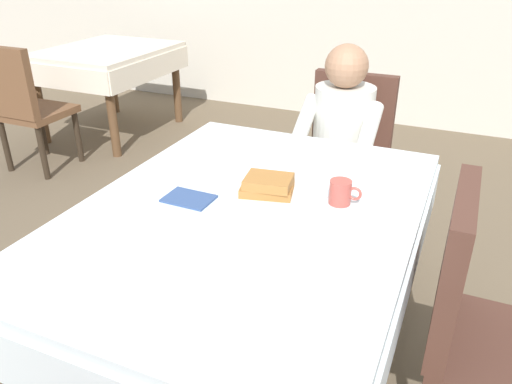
{
  "coord_description": "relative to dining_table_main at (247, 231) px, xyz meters",
  "views": [
    {
      "loc": [
        0.63,
        -1.36,
        1.56
      ],
      "look_at": [
        0.02,
        0.03,
        0.79
      ],
      "focal_mm": 35.27,
      "sensor_mm": 36.0,
      "label": 1
    }
  ],
  "objects": [
    {
      "name": "background_chair_empty",
      "position": [
        -2.27,
        1.14,
        -0.12
      ],
      "size": [
        0.44,
        0.45,
        0.93
      ],
      "color": "brown",
      "rests_on": "ground"
    },
    {
      "name": "ground_plane",
      "position": [
        0.0,
        0.0,
        -0.65
      ],
      "size": [
        14.0,
        14.0,
        0.0
      ],
      "primitive_type": "plane",
      "color": "brown"
    },
    {
      "name": "fork_left_of_plate",
      "position": [
        -0.15,
        0.09,
        0.09
      ],
      "size": [
        0.02,
        0.18,
        0.0
      ],
      "primitive_type": "cube",
      "rotation": [
        0.0,
        0.0,
        1.63
      ],
      "color": "silver",
      "rests_on": "dining_table_main"
    },
    {
      "name": "dining_table_main",
      "position": [
        0.0,
        0.0,
        0.0
      ],
      "size": [
        1.12,
        1.52,
        0.74
      ],
      "color": "silver",
      "rests_on": "ground"
    },
    {
      "name": "spoon_near_edge",
      "position": [
        0.01,
        -0.18,
        0.09
      ],
      "size": [
        0.15,
        0.01,
        0.0
      ],
      "primitive_type": "cube",
      "rotation": [
        0.0,
        0.0,
        0.0
      ],
      "color": "silver",
      "rests_on": "dining_table_main"
    },
    {
      "name": "cup_coffee",
      "position": [
        0.28,
        0.16,
        0.13
      ],
      "size": [
        0.11,
        0.08,
        0.08
      ],
      "color": "#B24C42",
      "rests_on": "dining_table_main"
    },
    {
      "name": "syrup_pitcher",
      "position": [
        -0.18,
        0.26,
        0.13
      ],
      "size": [
        0.08,
        0.08,
        0.07
      ],
      "color": "silver",
      "rests_on": "dining_table_main"
    },
    {
      "name": "napkin_folded",
      "position": [
        -0.21,
        -0.03,
        0.09
      ],
      "size": [
        0.17,
        0.12,
        0.01
      ],
      "primitive_type": "cube",
      "rotation": [
        0.0,
        0.0,
        -0.02
      ],
      "color": "#334C7F",
      "rests_on": "dining_table_main"
    },
    {
      "name": "diner_person",
      "position": [
        0.05,
        1.01,
        0.02
      ],
      "size": [
        0.4,
        0.43,
        1.12
      ],
      "rotation": [
        0.0,
        0.0,
        3.14
      ],
      "color": "silver",
      "rests_on": "ground"
    },
    {
      "name": "background_table_far",
      "position": [
        -2.27,
        2.09,
        -0.03
      ],
      "size": [
        0.92,
        1.12,
        0.74
      ],
      "color": "silver",
      "rests_on": "ground"
    },
    {
      "name": "breakfast_stack",
      "position": [
        0.03,
        0.1,
        0.14
      ],
      "size": [
        0.21,
        0.17,
        0.06
      ],
      "color": "#A36B33",
      "rests_on": "plate_breakfast"
    },
    {
      "name": "knife_right_of_plate",
      "position": [
        0.23,
        0.09,
        0.09
      ],
      "size": [
        0.02,
        0.2,
        0.0
      ],
      "primitive_type": "cube",
      "rotation": [
        0.0,
        0.0,
        1.62
      ],
      "color": "silver",
      "rests_on": "dining_table_main"
    },
    {
      "name": "chair_diner",
      "position": [
        0.05,
        1.17,
        -0.12
      ],
      "size": [
        0.44,
        0.45,
        0.93
      ],
      "rotation": [
        0.0,
        0.0,
        3.14
      ],
      "color": "#4C2D23",
      "rests_on": "ground"
    },
    {
      "name": "plate_breakfast",
      "position": [
        0.04,
        0.11,
        0.1
      ],
      "size": [
        0.28,
        0.28,
        0.02
      ],
      "primitive_type": "cylinder",
      "color": "white",
      "rests_on": "dining_table_main"
    },
    {
      "name": "chair_right_side",
      "position": [
        0.77,
        0.0,
        -0.12
      ],
      "size": [
        0.45,
        0.44,
        0.93
      ],
      "rotation": [
        0.0,
        0.0,
        -1.57
      ],
      "color": "#4C2D23",
      "rests_on": "ground"
    }
  ]
}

